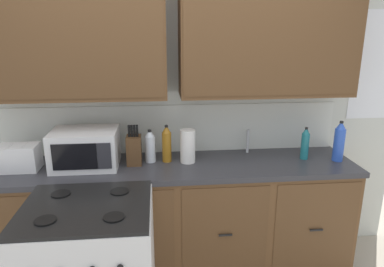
# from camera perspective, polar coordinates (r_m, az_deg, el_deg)

# --- Properties ---
(wall_unit) EXTENTS (3.95, 0.40, 2.47)m
(wall_unit) POSITION_cam_1_polar(r_m,az_deg,el_deg) (2.75, -3.09, 10.91)
(wall_unit) COLOR silver
(wall_unit) RESTS_ON ground_plane
(counter_run) EXTENTS (2.78, 0.64, 0.93)m
(counter_run) POSITION_cam_1_polar(r_m,az_deg,el_deg) (2.92, -2.56, -13.27)
(counter_run) COLOR black
(counter_run) RESTS_ON ground_plane
(microwave) EXTENTS (0.48, 0.37, 0.28)m
(microwave) POSITION_cam_1_polar(r_m,az_deg,el_deg) (2.76, -16.79, -2.32)
(microwave) COLOR white
(microwave) RESTS_ON counter_run
(toaster) EXTENTS (0.28, 0.18, 0.19)m
(toaster) POSITION_cam_1_polar(r_m,az_deg,el_deg) (2.88, -26.09, -3.51)
(toaster) COLOR white
(toaster) RESTS_ON counter_run
(knife_block) EXTENTS (0.11, 0.14, 0.31)m
(knife_block) POSITION_cam_1_polar(r_m,az_deg,el_deg) (2.73, -9.31, -2.55)
(knife_block) COLOR #52361E
(knife_block) RESTS_ON counter_run
(sink_faucet) EXTENTS (0.02, 0.02, 0.20)m
(sink_faucet) POSITION_cam_1_polar(r_m,az_deg,el_deg) (2.98, 8.94, -1.22)
(sink_faucet) COLOR #B2B5BA
(sink_faucet) RESTS_ON counter_run
(paper_towel_roll) EXTENTS (0.12, 0.12, 0.26)m
(paper_towel_roll) POSITION_cam_1_polar(r_m,az_deg,el_deg) (2.73, -0.69, -2.04)
(paper_towel_roll) COLOR white
(paper_towel_roll) RESTS_ON counter_run
(bottle_amber) EXTENTS (0.07, 0.07, 0.29)m
(bottle_amber) POSITION_cam_1_polar(r_m,az_deg,el_deg) (2.74, -4.09, -1.68)
(bottle_amber) COLOR #9E6619
(bottle_amber) RESTS_ON counter_run
(bottle_clear) EXTENTS (0.08, 0.08, 0.26)m
(bottle_clear) POSITION_cam_1_polar(r_m,az_deg,el_deg) (2.76, -6.75, -2.04)
(bottle_clear) COLOR silver
(bottle_clear) RESTS_ON counter_run
(bottle_teal) EXTENTS (0.06, 0.06, 0.26)m
(bottle_teal) POSITION_cam_1_polar(r_m,az_deg,el_deg) (2.94, 17.74, -1.55)
(bottle_teal) COLOR #1E707A
(bottle_teal) RESTS_ON counter_run
(bottle_blue) EXTENTS (0.08, 0.08, 0.32)m
(bottle_blue) POSITION_cam_1_polar(r_m,az_deg,el_deg) (2.98, 22.61, -1.21)
(bottle_blue) COLOR blue
(bottle_blue) RESTS_ON counter_run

